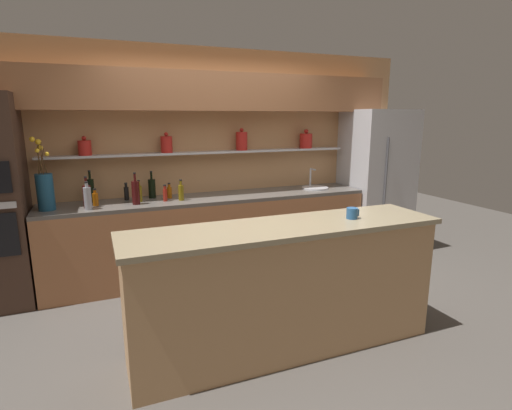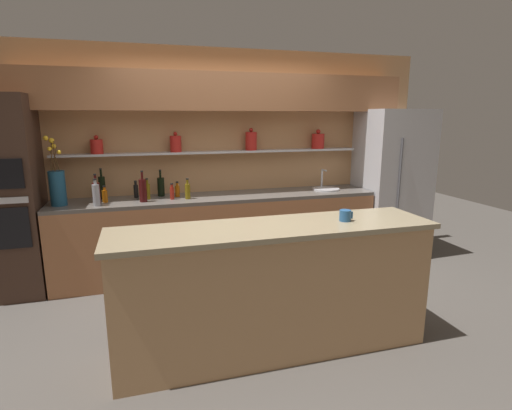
{
  "view_description": "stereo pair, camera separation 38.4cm",
  "coord_description": "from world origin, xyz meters",
  "px_view_note": "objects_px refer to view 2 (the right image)",
  "views": [
    {
      "loc": [
        -1.3,
        -3.11,
        1.82
      ],
      "look_at": [
        0.11,
        0.36,
        0.98
      ],
      "focal_mm": 28.0,
      "sensor_mm": 36.0,
      "label": 1
    },
    {
      "loc": [
        -0.94,
        -3.24,
        1.82
      ],
      "look_at": [
        0.11,
        0.36,
        0.98
      ],
      "focal_mm": 28.0,
      "sensor_mm": 36.0,
      "label": 2
    }
  ],
  "objects_px": {
    "bottle_sauce_4": "(177,190)",
    "bottle_wine_9": "(102,187)",
    "flower_vase": "(57,186)",
    "bottle_wine_2": "(161,186)",
    "bottle_sauce_1": "(105,196)",
    "sink_fixture": "(326,188)",
    "bottle_sauce_3": "(136,190)",
    "bottle_wine_10": "(96,193)",
    "bottle_oil_5": "(188,191)",
    "bottle_wine_6": "(143,190)",
    "bottle_oil_7": "(147,191)",
    "bottle_sauce_0": "(172,192)",
    "coffee_mug": "(345,216)",
    "oven_tower": "(4,198)",
    "bottle_spirit_8": "(96,195)",
    "refrigerator": "(391,184)"
  },
  "relations": [
    {
      "from": "bottle_sauce_4",
      "to": "bottle_wine_9",
      "type": "bearing_deg",
      "value": 173.46
    },
    {
      "from": "bottle_sauce_4",
      "to": "bottle_wine_9",
      "type": "distance_m",
      "value": 0.82
    },
    {
      "from": "flower_vase",
      "to": "bottle_wine_2",
      "type": "relative_size",
      "value": 2.32
    },
    {
      "from": "bottle_sauce_1",
      "to": "bottle_sauce_4",
      "type": "relative_size",
      "value": 1.03
    },
    {
      "from": "sink_fixture",
      "to": "bottle_sauce_3",
      "type": "bearing_deg",
      "value": 176.17
    },
    {
      "from": "bottle_wine_10",
      "to": "bottle_oil_5",
      "type": "bearing_deg",
      "value": 0.51
    },
    {
      "from": "bottle_oil_5",
      "to": "bottle_wine_6",
      "type": "height_order",
      "value": "bottle_wine_6"
    },
    {
      "from": "bottle_wine_2",
      "to": "bottle_oil_7",
      "type": "bearing_deg",
      "value": -135.21
    },
    {
      "from": "bottle_oil_7",
      "to": "bottle_sauce_3",
      "type": "bearing_deg",
      "value": 131.08
    },
    {
      "from": "bottle_oil_5",
      "to": "bottle_wine_9",
      "type": "bearing_deg",
      "value": 164.11
    },
    {
      "from": "bottle_oil_7",
      "to": "bottle_wine_10",
      "type": "xyz_separation_m",
      "value": [
        -0.52,
        -0.11,
        0.02
      ]
    },
    {
      "from": "flower_vase",
      "to": "bottle_wine_10",
      "type": "distance_m",
      "value": 0.39
    },
    {
      "from": "sink_fixture",
      "to": "bottle_wine_9",
      "type": "relative_size",
      "value": 0.97
    },
    {
      "from": "bottle_sauce_4",
      "to": "bottle_wine_6",
      "type": "bearing_deg",
      "value": -153.75
    },
    {
      "from": "sink_fixture",
      "to": "flower_vase",
      "type": "bearing_deg",
      "value": -179.09
    },
    {
      "from": "bottle_oil_7",
      "to": "sink_fixture",
      "type": "bearing_deg",
      "value": -0.31
    },
    {
      "from": "bottle_sauce_0",
      "to": "coffee_mug",
      "type": "bearing_deg",
      "value": -55.36
    },
    {
      "from": "bottle_wine_2",
      "to": "bottle_sauce_4",
      "type": "xyz_separation_m",
      "value": [
        0.18,
        -0.09,
        -0.04
      ]
    },
    {
      "from": "bottle_wine_6",
      "to": "coffee_mug",
      "type": "relative_size",
      "value": 3.07
    },
    {
      "from": "bottle_sauce_1",
      "to": "bottle_wine_6",
      "type": "bearing_deg",
      "value": -12.35
    },
    {
      "from": "oven_tower",
      "to": "bottle_wine_9",
      "type": "xyz_separation_m",
      "value": [
        0.91,
        0.18,
        0.04
      ]
    },
    {
      "from": "flower_vase",
      "to": "sink_fixture",
      "type": "xyz_separation_m",
      "value": [
        3.05,
        0.05,
        -0.19
      ]
    },
    {
      "from": "oven_tower",
      "to": "flower_vase",
      "type": "relative_size",
      "value": 2.86
    },
    {
      "from": "bottle_sauce_4",
      "to": "bottle_spirit_8",
      "type": "xyz_separation_m",
      "value": [
        -0.84,
        -0.26,
        0.05
      ]
    },
    {
      "from": "oven_tower",
      "to": "bottle_spirit_8",
      "type": "xyz_separation_m",
      "value": [
        0.88,
        -0.17,
        0.02
      ]
    },
    {
      "from": "flower_vase",
      "to": "sink_fixture",
      "type": "distance_m",
      "value": 3.05
    },
    {
      "from": "sink_fixture",
      "to": "bottle_wine_6",
      "type": "xyz_separation_m",
      "value": [
        -2.21,
        -0.11,
        0.11
      ]
    },
    {
      "from": "bottle_wine_10",
      "to": "flower_vase",
      "type": "bearing_deg",
      "value": 172.68
    },
    {
      "from": "bottle_wine_10",
      "to": "coffee_mug",
      "type": "bearing_deg",
      "value": -40.67
    },
    {
      "from": "bottle_oil_7",
      "to": "bottle_wine_10",
      "type": "relative_size",
      "value": 0.74
    },
    {
      "from": "oven_tower",
      "to": "bottle_sauce_1",
      "type": "xyz_separation_m",
      "value": [
        0.95,
        -0.01,
        -0.02
      ]
    },
    {
      "from": "flower_vase",
      "to": "bottle_wine_10",
      "type": "bearing_deg",
      "value": -7.32
    },
    {
      "from": "oven_tower",
      "to": "coffee_mug",
      "type": "height_order",
      "value": "oven_tower"
    },
    {
      "from": "bottle_oil_5",
      "to": "bottle_sauce_1",
      "type": "bearing_deg",
      "value": 175.76
    },
    {
      "from": "refrigerator",
      "to": "bottle_spirit_8",
      "type": "distance_m",
      "value": 3.59
    },
    {
      "from": "refrigerator",
      "to": "flower_vase",
      "type": "distance_m",
      "value": 3.97
    },
    {
      "from": "flower_vase",
      "to": "bottle_sauce_3",
      "type": "relative_size",
      "value": 3.68
    },
    {
      "from": "bottle_sauce_0",
      "to": "bottle_sauce_4",
      "type": "xyz_separation_m",
      "value": [
        0.07,
        0.14,
        -0.01
      ]
    },
    {
      "from": "bottle_wine_2",
      "to": "bottle_wine_10",
      "type": "relative_size",
      "value": 0.96
    },
    {
      "from": "bottle_wine_2",
      "to": "bottle_sauce_1",
      "type": "bearing_deg",
      "value": -162.46
    },
    {
      "from": "refrigerator",
      "to": "bottle_sauce_0",
      "type": "height_order",
      "value": "refrigerator"
    },
    {
      "from": "bottle_sauce_1",
      "to": "bottle_oil_5",
      "type": "bearing_deg",
      "value": -4.24
    },
    {
      "from": "bottle_sauce_1",
      "to": "bottle_wine_2",
      "type": "distance_m",
      "value": 0.63
    },
    {
      "from": "bottle_sauce_3",
      "to": "bottle_sauce_4",
      "type": "distance_m",
      "value": 0.46
    },
    {
      "from": "flower_vase",
      "to": "bottle_oil_7",
      "type": "relative_size",
      "value": 3.03
    },
    {
      "from": "coffee_mug",
      "to": "bottle_wine_2",
      "type": "bearing_deg",
      "value": 123.58
    },
    {
      "from": "bottle_oil_7",
      "to": "coffee_mug",
      "type": "height_order",
      "value": "bottle_oil_7"
    },
    {
      "from": "sink_fixture",
      "to": "bottle_sauce_4",
      "type": "xyz_separation_m",
      "value": [
        -1.83,
        0.08,
        0.05
      ]
    },
    {
      "from": "flower_vase",
      "to": "bottle_wine_9",
      "type": "height_order",
      "value": "flower_vase"
    },
    {
      "from": "bottle_wine_6",
      "to": "bottle_oil_7",
      "type": "distance_m",
      "value": 0.13
    }
  ]
}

